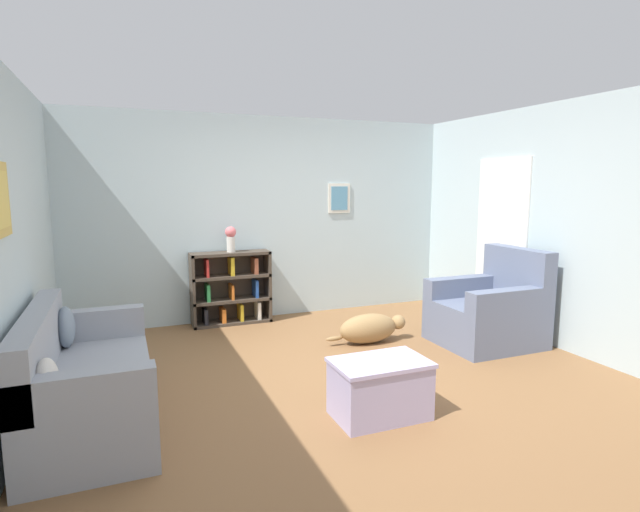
{
  "coord_description": "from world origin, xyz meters",
  "views": [
    {
      "loc": [
        -1.79,
        -4.05,
        1.75
      ],
      "look_at": [
        0.0,
        0.4,
        1.05
      ],
      "focal_mm": 28.0,
      "sensor_mm": 36.0,
      "label": 1
    }
  ],
  "objects_px": {
    "couch": "(84,384)",
    "bookshelf": "(231,289)",
    "vase": "(231,238)",
    "recliner_chair": "(490,311)",
    "coffee_table": "(380,387)",
    "dog": "(370,328)"
  },
  "relations": [
    {
      "from": "couch",
      "to": "dog",
      "type": "height_order",
      "value": "couch"
    },
    {
      "from": "dog",
      "to": "vase",
      "type": "relative_size",
      "value": 2.99
    },
    {
      "from": "coffee_table",
      "to": "vase",
      "type": "relative_size",
      "value": 2.25
    },
    {
      "from": "vase",
      "to": "couch",
      "type": "bearing_deg",
      "value": -124.59
    },
    {
      "from": "vase",
      "to": "dog",
      "type": "bearing_deg",
      "value": -47.29
    },
    {
      "from": "coffee_table",
      "to": "vase",
      "type": "height_order",
      "value": "vase"
    },
    {
      "from": "dog",
      "to": "couch",
      "type": "bearing_deg",
      "value": -161.71
    },
    {
      "from": "couch",
      "to": "coffee_table",
      "type": "height_order",
      "value": "couch"
    },
    {
      "from": "vase",
      "to": "recliner_chair",
      "type": "bearing_deg",
      "value": -36.75
    },
    {
      "from": "bookshelf",
      "to": "recliner_chair",
      "type": "xyz_separation_m",
      "value": [
        2.48,
        -1.86,
        -0.08
      ]
    },
    {
      "from": "couch",
      "to": "dog",
      "type": "distance_m",
      "value": 2.96
    },
    {
      "from": "recliner_chair",
      "to": "couch",
      "type": "bearing_deg",
      "value": -173.91
    },
    {
      "from": "dog",
      "to": "vase",
      "type": "height_order",
      "value": "vase"
    },
    {
      "from": "recliner_chair",
      "to": "coffee_table",
      "type": "height_order",
      "value": "recliner_chair"
    },
    {
      "from": "couch",
      "to": "bookshelf",
      "type": "bearing_deg",
      "value": 55.83
    },
    {
      "from": "couch",
      "to": "bookshelf",
      "type": "relative_size",
      "value": 1.75
    },
    {
      "from": "dog",
      "to": "vase",
      "type": "bearing_deg",
      "value": 132.71
    },
    {
      "from": "bookshelf",
      "to": "vase",
      "type": "height_order",
      "value": "vase"
    },
    {
      "from": "bookshelf",
      "to": "vase",
      "type": "distance_m",
      "value": 0.65
    },
    {
      "from": "couch",
      "to": "vase",
      "type": "xyz_separation_m",
      "value": [
        1.57,
        2.27,
        0.77
      ]
    },
    {
      "from": "bookshelf",
      "to": "coffee_table",
      "type": "distance_m",
      "value": 3.02
    },
    {
      "from": "recliner_chair",
      "to": "dog",
      "type": "bearing_deg",
      "value": 157.89
    }
  ]
}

